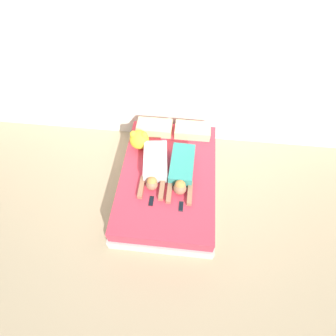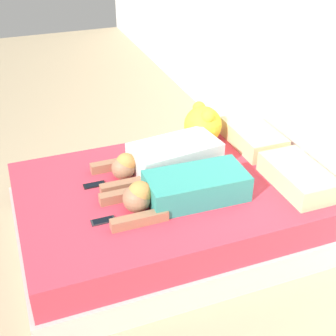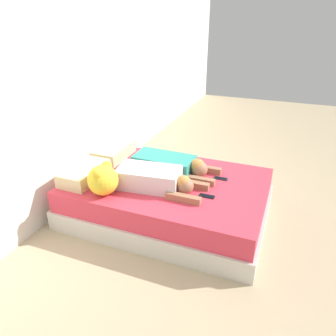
{
  "view_description": "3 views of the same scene",
  "coord_description": "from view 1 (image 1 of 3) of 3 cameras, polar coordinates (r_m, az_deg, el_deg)",
  "views": [
    {
      "loc": [
        0.24,
        -2.25,
        3.83
      ],
      "look_at": [
        0.0,
        0.0,
        0.61
      ],
      "focal_mm": 28.0,
      "sensor_mm": 36.0,
      "label": 1
    },
    {
      "loc": [
        2.65,
        -1.0,
        2.37
      ],
      "look_at": [
        0.0,
        0.0,
        0.61
      ],
      "focal_mm": 50.0,
      "sensor_mm": 36.0,
      "label": 2
    },
    {
      "loc": [
        -3.02,
        -1.19,
        2.2
      ],
      "look_at": [
        0.0,
        0.0,
        0.61
      ],
      "focal_mm": 35.0,
      "sensor_mm": 36.0,
      "label": 3
    }
  ],
  "objects": [
    {
      "name": "cell_phone_left",
      "position": [
        3.82,
        -3.65,
        -7.17
      ],
      "size": [
        0.06,
        0.16,
        0.01
      ],
      "color": "black",
      "rests_on": "bed"
    },
    {
      "name": "wall_back",
      "position": [
        4.33,
        1.86,
        19.06
      ],
      "size": [
        12.0,
        0.06,
        2.6
      ],
      "color": "white",
      "rests_on": "ground_plane"
    },
    {
      "name": "pillow_head_left",
      "position": [
        4.58,
        -2.97,
        8.8
      ],
      "size": [
        0.6,
        0.33,
        0.15
      ],
      "color": "beige",
      "rests_on": "bed"
    },
    {
      "name": "cell_phone_right",
      "position": [
        3.77,
        2.85,
        -8.34
      ],
      "size": [
        0.06,
        0.16,
        0.01
      ],
      "color": "#2D2D33",
      "rests_on": "bed"
    },
    {
      "name": "plush_toy",
      "position": [
        4.3,
        -6.27,
        6.25
      ],
      "size": [
        0.32,
        0.32,
        0.33
      ],
      "color": "yellow",
      "rests_on": "bed"
    },
    {
      "name": "pillow_head_right",
      "position": [
        4.55,
        5.36,
        8.14
      ],
      "size": [
        0.6,
        0.33,
        0.15
      ],
      "color": "beige",
      "rests_on": "bed"
    },
    {
      "name": "person_left",
      "position": [
        4.03,
        -2.89,
        0.5
      ],
      "size": [
        0.44,
        0.97,
        0.21
      ],
      "color": "silver",
      "rests_on": "bed"
    },
    {
      "name": "person_right",
      "position": [
        3.99,
        2.98,
        -0.4
      ],
      "size": [
        0.37,
        1.01,
        0.22
      ],
      "color": "teal",
      "rests_on": "bed"
    },
    {
      "name": "ground_plane",
      "position": [
        4.45,
        -0.0,
        -4.55
      ],
      "size": [
        12.0,
        12.0,
        0.0
      ],
      "primitive_type": "plane",
      "color": "tan"
    },
    {
      "name": "bed",
      "position": [
        4.26,
        -0.0,
        -2.99
      ],
      "size": [
        1.52,
        2.21,
        0.46
      ],
      "color": "beige",
      "rests_on": "ground_plane"
    }
  ]
}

